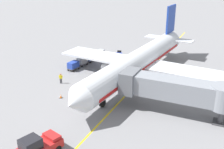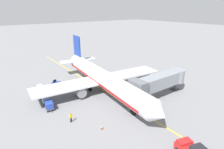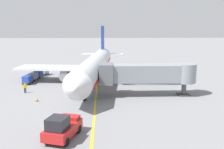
% 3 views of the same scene
% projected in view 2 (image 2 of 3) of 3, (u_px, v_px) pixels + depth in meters
% --- Properties ---
extents(ground_plane, '(400.00, 400.00, 0.00)m').
position_uv_depth(ground_plane, '(107.00, 92.00, 41.71)').
color(ground_plane, slate).
extents(gate_lead_in_line, '(0.24, 80.00, 0.01)m').
position_uv_depth(gate_lead_in_line, '(107.00, 92.00, 41.71)').
color(gate_lead_in_line, gold).
rests_on(gate_lead_in_line, ground).
extents(parked_airliner, '(30.37, 37.35, 10.63)m').
position_uv_depth(parked_airliner, '(102.00, 78.00, 41.18)').
color(parked_airliner, silver).
rests_on(parked_airliner, ground).
extents(jet_bridge, '(14.63, 3.50, 4.98)m').
position_uv_depth(jet_bridge, '(160.00, 81.00, 38.71)').
color(jet_bridge, gray).
rests_on(jet_bridge, ground).
extents(baggage_tug_lead, '(1.90, 2.74, 1.62)m').
position_uv_depth(baggage_tug_lead, '(57.00, 84.00, 44.39)').
color(baggage_tug_lead, '#1E339E').
rests_on(baggage_tug_lead, ground).
extents(baggage_cart_front, '(1.58, 2.97, 1.58)m').
position_uv_depth(baggage_cart_front, '(49.00, 105.00, 34.39)').
color(baggage_cart_front, '#4C4C51').
rests_on(baggage_cart_front, ground).
extents(baggage_cart_second_in_train, '(1.58, 2.97, 1.58)m').
position_uv_depth(baggage_cart_second_in_train, '(46.00, 99.00, 36.62)').
color(baggage_cart_second_in_train, '#4C4C51').
rests_on(baggage_cart_second_in_train, ground).
extents(baggage_cart_third_in_train, '(1.58, 2.97, 1.58)m').
position_uv_depth(baggage_cart_third_in_train, '(43.00, 94.00, 38.87)').
color(baggage_cart_third_in_train, '#4C4C51').
rests_on(baggage_cart_third_in_train, ground).
extents(baggage_cart_tail_end, '(1.58, 2.97, 1.58)m').
position_uv_depth(baggage_cart_tail_end, '(40.00, 88.00, 41.54)').
color(baggage_cart_tail_end, '#4C4C51').
rests_on(baggage_cart_tail_end, ground).
extents(ground_crew_wing_walker, '(0.68, 0.42, 1.69)m').
position_uv_depth(ground_crew_wing_walker, '(83.00, 85.00, 43.44)').
color(ground_crew_wing_walker, '#232328').
rests_on(ground_crew_wing_walker, ground).
extents(ground_crew_loader, '(0.72, 0.34, 1.69)m').
position_uv_depth(ground_crew_loader, '(71.00, 117.00, 30.53)').
color(ground_crew_loader, '#232328').
rests_on(ground_crew_loader, ground).
extents(safety_cone_nose_left, '(0.36, 0.36, 0.59)m').
position_uv_depth(safety_cone_nose_left, '(102.00, 127.00, 29.03)').
color(safety_cone_nose_left, black).
rests_on(safety_cone_nose_left, ground).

